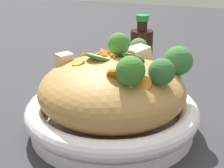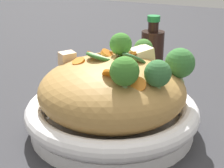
% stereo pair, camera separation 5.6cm
% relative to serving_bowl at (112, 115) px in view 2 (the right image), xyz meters
% --- Properties ---
extents(ground_plane, '(3.00, 3.00, 0.00)m').
position_rel_serving_bowl_xyz_m(ground_plane, '(0.00, 0.00, -0.03)').
color(ground_plane, '#303033').
extents(serving_bowl, '(0.30, 0.30, 0.06)m').
position_rel_serving_bowl_xyz_m(serving_bowl, '(0.00, 0.00, 0.00)').
color(serving_bowl, white).
rests_on(serving_bowl, ground_plane).
extents(noodle_heap, '(0.25, 0.25, 0.11)m').
position_rel_serving_bowl_xyz_m(noodle_heap, '(-0.00, -0.00, 0.05)').
color(noodle_heap, '#B48646').
rests_on(noodle_heap, serving_bowl).
extents(broccoli_florets, '(0.21, 0.16, 0.08)m').
position_rel_serving_bowl_xyz_m(broccoli_florets, '(-0.02, 0.07, 0.10)').
color(broccoli_florets, '#9BB771').
rests_on(broccoli_florets, serving_bowl).
extents(carrot_coins, '(0.14, 0.17, 0.04)m').
position_rel_serving_bowl_xyz_m(carrot_coins, '(-0.00, -0.01, 0.09)').
color(carrot_coins, orange).
rests_on(carrot_coins, serving_bowl).
extents(zucchini_slices, '(0.08, 0.11, 0.03)m').
position_rel_serving_bowl_xyz_m(zucchini_slices, '(-0.01, -0.00, 0.10)').
color(zucchini_slices, beige).
rests_on(zucchini_slices, serving_bowl).
extents(chicken_chunks, '(0.11, 0.15, 0.03)m').
position_rel_serving_bowl_xyz_m(chicken_chunks, '(-0.04, -0.01, 0.09)').
color(chicken_chunks, beige).
rests_on(chicken_chunks, serving_bowl).
extents(soy_sauce_bottle, '(0.05, 0.05, 0.16)m').
position_rel_serving_bowl_xyz_m(soy_sauce_bottle, '(-0.24, -0.02, 0.04)').
color(soy_sauce_bottle, black).
rests_on(soy_sauce_bottle, ground_plane).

